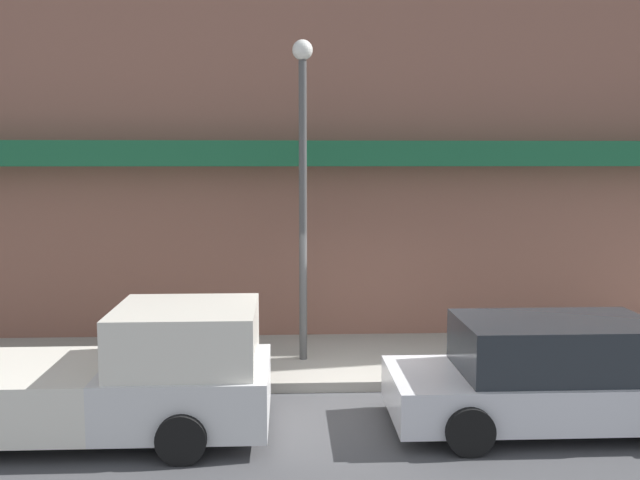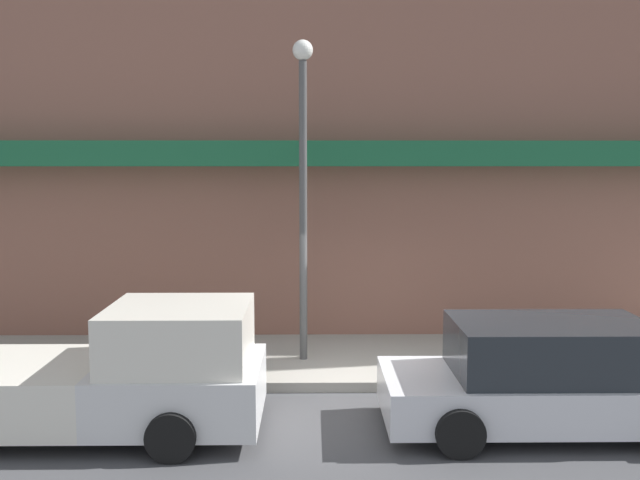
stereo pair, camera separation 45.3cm
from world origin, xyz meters
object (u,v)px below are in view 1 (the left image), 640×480
pickup_truck (93,380)px  street_lamp (303,164)px  parked_car (554,376)px  fire_hydrant (123,355)px

pickup_truck → street_lamp: bearing=45.8°
pickup_truck → parked_car: bearing=0.1°
pickup_truck → fire_hydrant: (-0.08, 2.18, -0.26)m
parked_car → fire_hydrant: bearing=160.3°
pickup_truck → parked_car: size_ratio=1.20×
parked_car → street_lamp: 5.50m
street_lamp → parked_car: bearing=-41.0°
parked_car → fire_hydrant: parked_car is taller
pickup_truck → fire_hydrant: 2.20m
pickup_truck → parked_car: pickup_truck is taller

